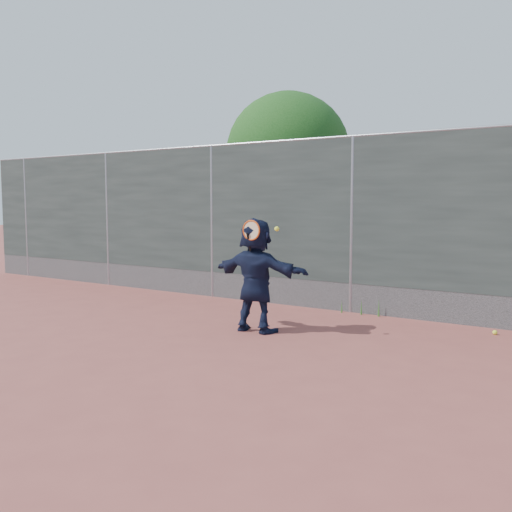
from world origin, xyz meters
The scene contains 7 objects.
ground centered at (0.00, 0.00, 0.00)m, with size 80.00×80.00×0.00m, color #9E4C42.
player centered at (-0.56, 1.37, 0.84)m, with size 1.55×0.49×1.67m, color #131A35.
ball_ground centered at (2.43, 3.06, 0.03)m, with size 0.07×0.07×0.07m, color #EAF336.
fence centered at (0.00, 3.50, 1.58)m, with size 20.00×0.06×3.03m.
swing_action centered at (-0.47, 1.17, 1.48)m, with size 0.60×0.13×0.51m.
tree_left centered at (-2.85, 6.55, 2.94)m, with size 3.15×3.00×4.53m.
weed_clump centered at (0.29, 3.38, 0.13)m, with size 0.68×0.07×0.30m.
Camera 1 is at (3.95, -5.53, 1.89)m, focal length 40.00 mm.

